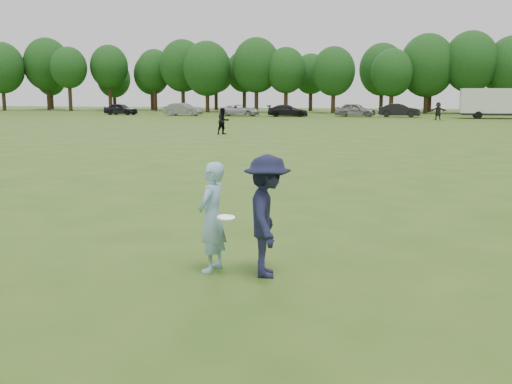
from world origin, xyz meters
TOP-DOWN VIEW (x-y plane):
  - ground at (0.00, 0.00)m, footprint 200.00×200.00m
  - thrower at (-1.46, -0.56)m, footprint 0.47×0.66m
  - defender at (-0.58, -0.58)m, footprint 0.95×1.32m
  - player_far_a at (-10.77, 28.89)m, footprint 1.06×1.08m
  - player_far_d at (3.75, 54.33)m, footprint 1.74×0.76m
  - car_a at (-34.11, 59.56)m, footprint 4.35×2.02m
  - car_b at (-25.51, 58.81)m, footprint 4.76×2.16m
  - car_c at (-18.60, 59.57)m, footprint 4.91×2.38m
  - car_d at (-12.73, 59.18)m, footprint 4.86×2.43m
  - car_e at (-5.14, 60.77)m, footprint 4.76×2.21m
  - car_f at (-0.22, 61.16)m, footprint 4.65×1.68m
  - disc_in_play at (-1.15, -0.82)m, footprint 0.31×0.31m
  - cargo_trailer at (10.17, 59.57)m, footprint 9.00×2.75m
  - treeline at (2.81, 76.90)m, footprint 130.35×18.39m

SIDE VIEW (x-z plane):
  - ground at x=0.00m, z-range 0.00..0.00m
  - car_c at x=-18.60m, z-range 0.00..1.35m
  - car_d at x=-12.73m, z-range 0.00..1.36m
  - car_a at x=-34.11m, z-range 0.00..1.44m
  - car_b at x=-25.51m, z-range 0.00..1.52m
  - car_f at x=-0.22m, z-range 0.00..1.52m
  - car_e at x=-5.14m, z-range 0.00..1.58m
  - thrower at x=-1.46m, z-range 0.00..1.70m
  - player_far_a at x=-10.77m, z-range 0.00..1.76m
  - player_far_d at x=3.75m, z-range 0.00..1.81m
  - disc_in_play at x=-1.15m, z-range 0.88..0.94m
  - defender at x=-0.58m, z-range 0.00..1.84m
  - cargo_trailer at x=10.17m, z-range 0.18..3.38m
  - treeline at x=2.81m, z-range 0.39..12.13m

